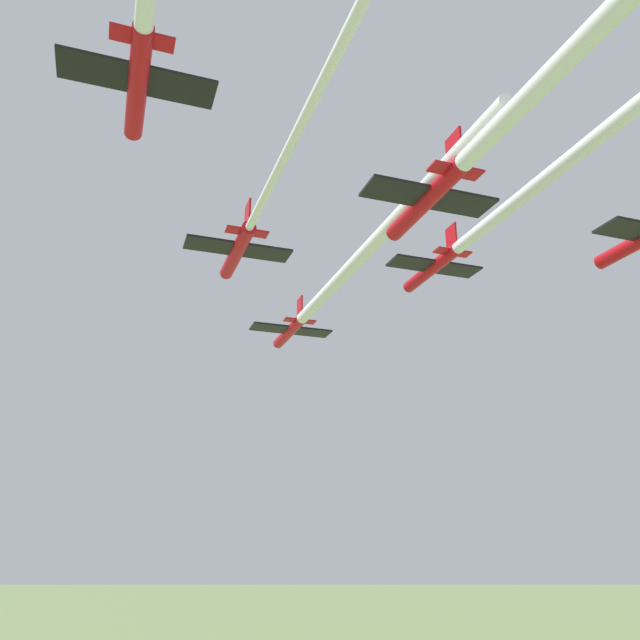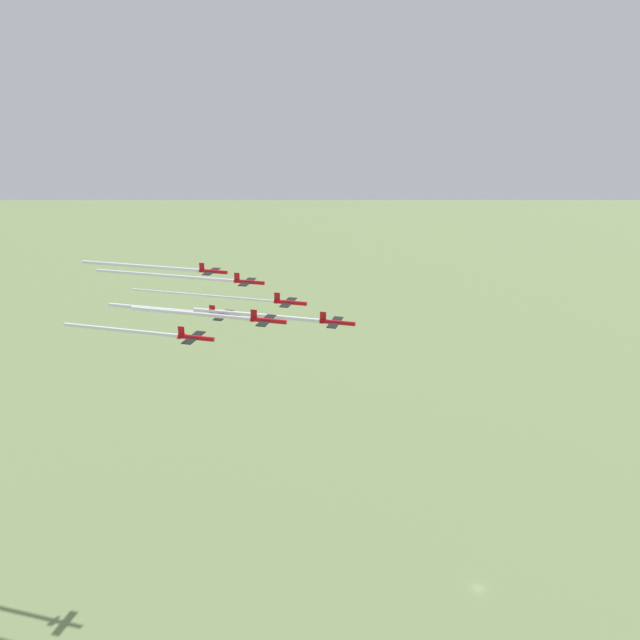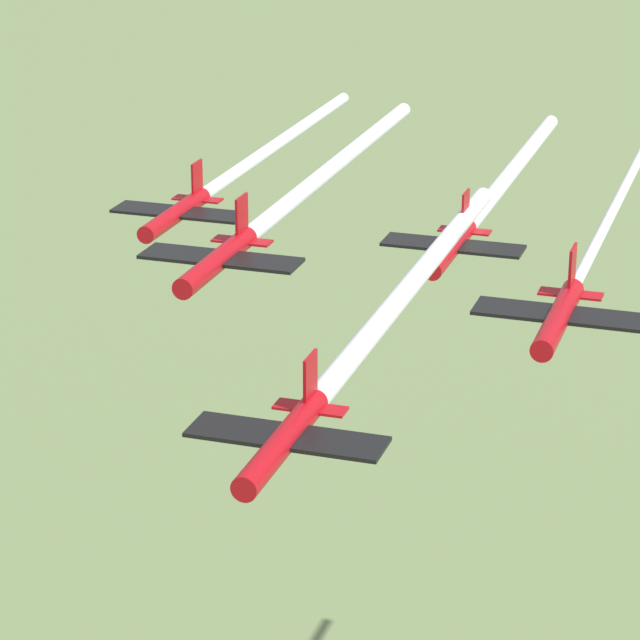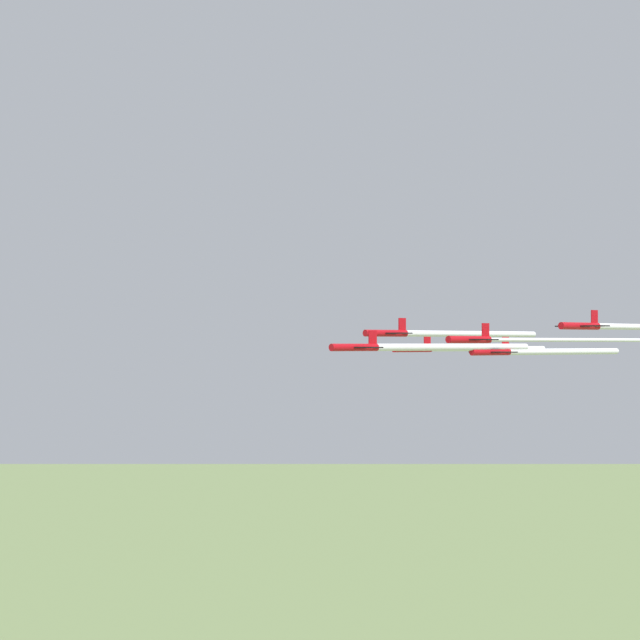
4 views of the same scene
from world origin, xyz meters
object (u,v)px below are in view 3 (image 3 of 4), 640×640
object	(u,v)px
jet_1	(560,315)
jet_5	(177,212)
jet_0	(285,438)
jet_2	(219,259)
jet_4	(452,246)

from	to	relation	value
jet_1	jet_5	size ratio (longest dim) A/B	1.00
jet_1	jet_0	bearing A→B (deg)	59.53
jet_1	jet_2	xyz separation A→B (m)	(10.96, 17.83, 1.25)
jet_1	jet_4	world-z (taller)	jet_1
jet_0	jet_4	world-z (taller)	jet_0
jet_2	jet_5	bearing A→B (deg)	-59.53
jet_4	jet_5	world-z (taller)	jet_5
jet_0	jet_2	xyz separation A→B (m)	(20.63, -0.40, 2.61)
jet_2	jet_4	distance (m)	20.94
jet_1	jet_2	size ratio (longest dim) A/B	1.00
jet_5	jet_2	bearing A→B (deg)	120.47
jet_0	jet_1	distance (m)	20.68
jet_0	jet_2	distance (m)	20.80
jet_1	jet_4	bearing A→B (deg)	-59.53
jet_2	jet_4	world-z (taller)	jet_2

